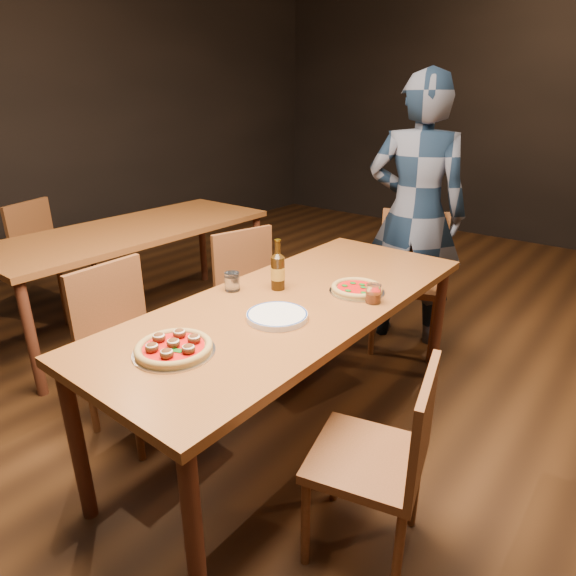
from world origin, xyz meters
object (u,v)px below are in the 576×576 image
Objects in this scene: chair_main_nw at (138,350)px; chair_nbr_left at (56,257)px; water_glass at (232,282)px; chair_end at (408,281)px; pizza_margherita at (357,289)px; diner at (415,214)px; beer_bottle at (278,272)px; plate_stack at (277,316)px; chair_main_sw at (261,302)px; pizza_meatball at (174,347)px; amber_glass at (373,294)px; table_left at (133,237)px; chair_main_e at (366,457)px; table_main at (295,313)px.

chair_nbr_left is at bearing 71.37° from chair_main_nw.
chair_end is at bearing 76.70° from water_glass.
pizza_margherita is (0.17, -0.96, 0.29)m from chair_end.
chair_nbr_left is 2.71m from diner.
water_glass is at bearing -136.84° from beer_bottle.
beer_bottle is at bearing -48.90° from chair_main_nw.
chair_main_nw is 1.95m from diner.
chair_end is 3.70× the size of plate_stack.
chair_main_sw is 1.22m from pizza_meatball.
beer_bottle is 0.46m from amber_glass.
table_left is at bearing 170.83° from beer_bottle.
diner is (-0.66, 1.73, 0.48)m from chair_main_e.
table_left is 0.76m from chair_nbr_left.
water_glass is at bearing -123.77° from chair_end.
amber_glass is (2.00, -0.11, 0.11)m from table_left.
chair_main_sw is at bearing -145.36° from chair_end.
table_main is at bearing -135.61° from chair_main_e.
pizza_margherita is (0.18, 0.25, 0.09)m from table_main.
chair_main_sw is at bearing 136.27° from plate_stack.
pizza_margherita is 0.48m from plate_stack.
chair_end is at bearing 88.48° from pizza_meatball.
chair_main_sw is at bearing 4.66° from table_left.
beer_bottle is at bearing -133.58° from chair_main_e.
pizza_meatball is at bearing 73.38° from diner.
diner reaches higher than chair_end.
amber_glass is (0.94, 0.63, 0.34)m from chair_main_nw.
amber_glass is at bearing -107.44° from chair_nbr_left.
diner reaches higher than plate_stack.
pizza_meatball is at bearing -93.35° from table_main.
chair_main_nw is 1.18m from amber_glass.
beer_bottle is (-0.15, -1.17, 0.36)m from chair_end.
table_left is 7.64× the size of pizza_margherita.
plate_stack is 1.06× the size of beer_bottle.
chair_main_e is (1.17, -0.75, -0.04)m from chair_main_sw.
chair_main_e is 0.73m from amber_glass.
pizza_margherita is at bearing -52.97° from chair_main_nw.
chair_main_sw is 3.01× the size of pizza_meatball.
pizza_meatball is at bearing -112.00° from chair_end.
chair_main_nw is at bearing 159.29° from pizza_meatball.
chair_end is at bearing 28.12° from table_left.
table_main is 23.35× the size of amber_glass.
pizza_meatball is 1.24× the size of beer_bottle.
chair_main_nw is (-0.64, -0.44, -0.23)m from table_main.
beer_bottle is at bearing -117.87° from chair_end.
beer_bottle is (-0.10, 0.71, 0.07)m from pizza_meatball.
chair_nbr_left is 2.47m from pizza_meatball.
chair_main_e is 3.43× the size of beer_bottle.
chair_main_nw is 0.95× the size of chair_end.
chair_nbr_left reaches higher than table_left.
chair_end is (0.57, 0.82, 0.02)m from chair_main_sw.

